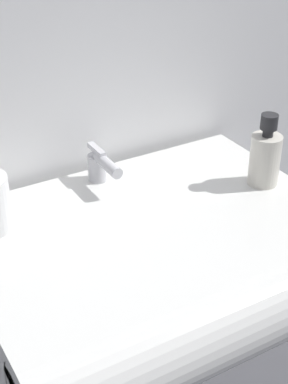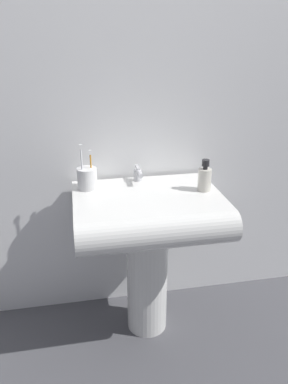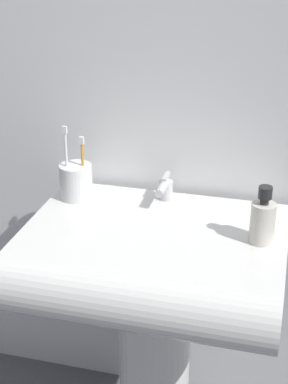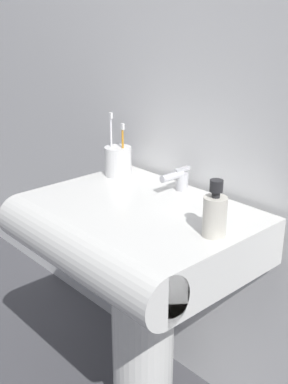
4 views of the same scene
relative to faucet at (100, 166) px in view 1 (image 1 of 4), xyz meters
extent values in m
cube|color=white|center=(0.01, -0.16, -0.10)|extent=(0.64, 0.43, 0.13)
cylinder|color=white|center=(0.01, -0.37, -0.10)|extent=(0.64, 0.13, 0.13)
cylinder|color=silver|center=(0.00, 0.01, -0.01)|extent=(0.04, 0.04, 0.05)
cylinder|color=silver|center=(0.00, -0.03, 0.02)|extent=(0.02, 0.08, 0.02)
cube|color=silver|center=(0.00, 0.01, 0.03)|extent=(0.01, 0.06, 0.01)
cylinder|color=silver|center=(0.27, -0.15, 0.01)|extent=(0.06, 0.06, 0.10)
cylinder|color=#262628|center=(0.27, -0.15, 0.07)|extent=(0.02, 0.02, 0.01)
cylinder|color=#262628|center=(0.27, -0.15, 0.09)|extent=(0.03, 0.03, 0.03)
camera|label=1|loc=(-0.43, -0.89, 0.53)|focal=55.00mm
camera|label=2|loc=(-0.28, -1.61, 0.61)|focal=35.00mm
camera|label=3|loc=(0.31, -1.39, 0.65)|focal=55.00mm
camera|label=4|loc=(0.93, -0.99, 0.48)|focal=45.00mm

